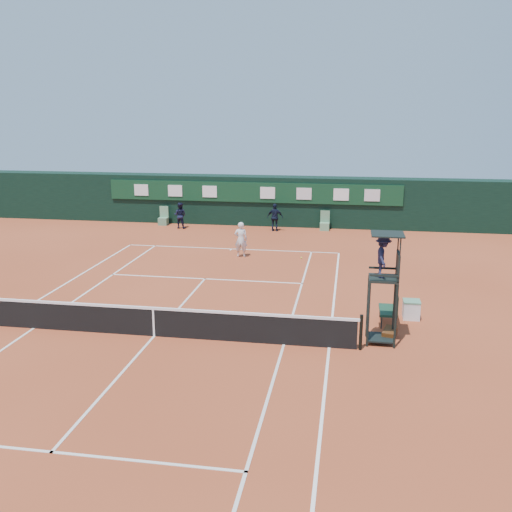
{
  "coord_description": "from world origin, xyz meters",
  "views": [
    {
      "loc": [
        5.92,
        -16.04,
        6.9
      ],
      "look_at": [
        2.26,
        6.0,
        1.2
      ],
      "focal_mm": 40.0,
      "sensor_mm": 36.0,
      "label": 1
    }
  ],
  "objects_px": {
    "tennis_net": "(154,321)",
    "player": "(241,240)",
    "umpire_chair": "(384,265)",
    "cooler": "(411,309)",
    "player_bench": "(391,306)"
  },
  "relations": [
    {
      "from": "tennis_net",
      "to": "player",
      "type": "distance_m",
      "value": 10.41
    },
    {
      "from": "umpire_chair",
      "to": "cooler",
      "type": "xyz_separation_m",
      "value": [
        1.15,
        2.28,
        -2.13
      ]
    },
    {
      "from": "tennis_net",
      "to": "player_bench",
      "type": "xyz_separation_m",
      "value": [
        7.43,
        2.38,
        0.09
      ]
    },
    {
      "from": "player_bench",
      "to": "cooler",
      "type": "xyz_separation_m",
      "value": [
        0.71,
        0.59,
        -0.27
      ]
    },
    {
      "from": "player_bench",
      "to": "tennis_net",
      "type": "bearing_deg",
      "value": -162.24
    },
    {
      "from": "tennis_net",
      "to": "cooler",
      "type": "distance_m",
      "value": 8.67
    },
    {
      "from": "tennis_net",
      "to": "umpire_chair",
      "type": "height_order",
      "value": "umpire_chair"
    },
    {
      "from": "tennis_net",
      "to": "umpire_chair",
      "type": "xyz_separation_m",
      "value": [
        6.99,
        0.68,
        1.95
      ]
    },
    {
      "from": "umpire_chair",
      "to": "player_bench",
      "type": "relative_size",
      "value": 2.85
    },
    {
      "from": "tennis_net",
      "to": "player",
      "type": "height_order",
      "value": "player"
    },
    {
      "from": "tennis_net",
      "to": "umpire_chair",
      "type": "bearing_deg",
      "value": 5.57
    },
    {
      "from": "tennis_net",
      "to": "umpire_chair",
      "type": "relative_size",
      "value": 3.77
    },
    {
      "from": "player_bench",
      "to": "cooler",
      "type": "distance_m",
      "value": 0.96
    },
    {
      "from": "player",
      "to": "umpire_chair",
      "type": "bearing_deg",
      "value": 119.9
    },
    {
      "from": "tennis_net",
      "to": "cooler",
      "type": "height_order",
      "value": "tennis_net"
    }
  ]
}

